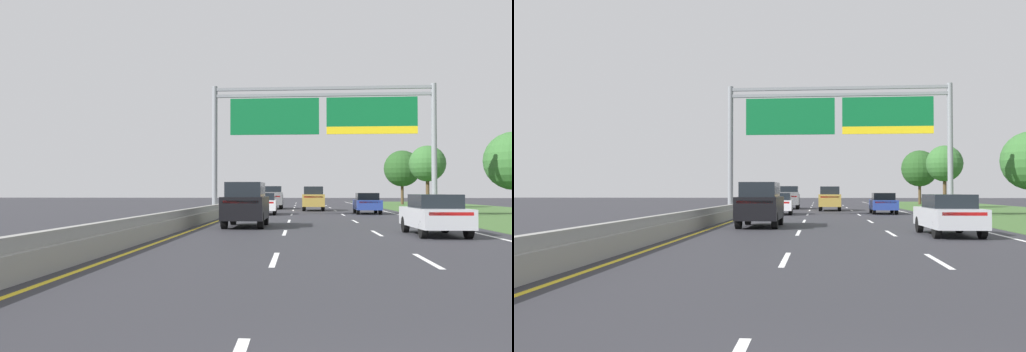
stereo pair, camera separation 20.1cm
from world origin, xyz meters
The scene contains 12 objects.
ground_plane centered at (0.00, 35.00, 0.00)m, with size 220.00×220.00×0.00m, color #2B2B30.
lane_striping centered at (0.00, 34.54, 0.00)m, with size 11.96×106.00×0.01m.
median_barrier_concrete centered at (-6.60, 35.00, 0.35)m, with size 0.60×110.00×0.85m.
overhead_sign_gantry centered at (0.30, 34.49, 6.35)m, with size 15.06×0.42×8.89m.
pickup_truck_grey centered at (-3.93, 51.20, 1.07)m, with size 2.07×5.43×2.20m.
car_gold_centre_lane_suv centered at (-0.06, 46.28, 1.10)m, with size 2.00×4.74×2.11m.
car_blue_right_lane_sedan centered at (3.81, 39.51, 0.82)m, with size 1.91×4.43×1.57m.
car_silver_right_lane_sedan centered at (3.92, 18.60, 0.82)m, with size 1.93×4.45×1.57m.
car_white_left_lane_sedan centered at (-3.89, 37.64, 0.82)m, with size 1.94×4.45×1.57m.
car_black_left_lane_suv centered at (-3.79, 23.21, 1.10)m, with size 1.94×4.72×2.11m.
roadside_tree_far centered at (11.73, 55.04, 4.52)m, with size 3.69×3.69×6.38m.
roadside_tree_distant centered at (11.92, 70.35, 4.65)m, with size 4.68×4.68×7.00m.
Camera 2 is at (-1.01, -3.40, 1.68)m, focal length 39.42 mm.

